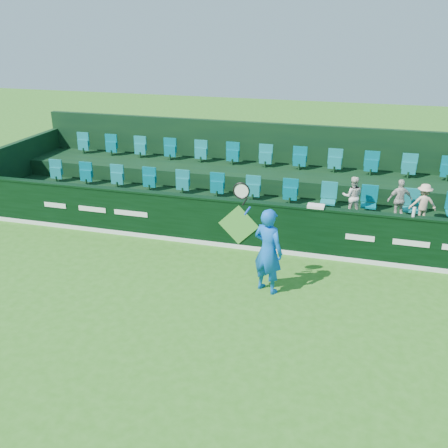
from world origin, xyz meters
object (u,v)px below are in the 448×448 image
(spectator_right, at_px, (423,203))
(towel, at_px, (316,206))
(tennis_player, at_px, (268,250))
(spectator_middle, at_px, (400,200))
(drinks_bottle, at_px, (414,212))
(spectator_left, at_px, (352,196))

(spectator_right, distance_m, towel, 2.86)
(tennis_player, xyz_separation_m, towel, (0.81, 2.05, 0.38))
(tennis_player, height_order, spectator_middle, tennis_player)
(spectator_right, bearing_deg, spectator_middle, -6.90)
(spectator_middle, xyz_separation_m, drinks_bottle, (0.26, -1.12, 0.11))
(spectator_middle, distance_m, drinks_bottle, 1.15)
(drinks_bottle, bearing_deg, tennis_player, -146.67)
(spectator_left, xyz_separation_m, towel, (-0.85, -1.12, 0.04))
(spectator_middle, height_order, towel, spectator_middle)
(spectator_left, bearing_deg, drinks_bottle, 133.98)
(spectator_middle, relative_size, spectator_right, 1.07)
(spectator_middle, relative_size, drinks_bottle, 4.75)
(spectator_left, bearing_deg, spectator_right, 171.53)
(spectator_right, height_order, towel, spectator_right)
(spectator_middle, distance_m, towel, 2.34)
(towel, bearing_deg, spectator_left, 52.79)
(tennis_player, relative_size, towel, 6.27)
(spectator_left, xyz_separation_m, drinks_bottle, (1.46, -1.12, 0.12))
(tennis_player, relative_size, drinks_bottle, 11.20)
(tennis_player, distance_m, spectator_middle, 4.29)
(spectator_left, relative_size, spectator_middle, 0.98)
(towel, relative_size, drinks_bottle, 1.79)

